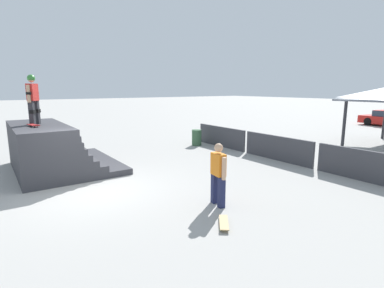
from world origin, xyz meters
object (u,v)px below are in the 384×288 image
object	(u,v)px
bystander_walking	(218,171)
skateboard_on_ground	(224,223)
skater_on_deck	(33,96)
trash_bin	(197,138)
skateboard_on_deck	(33,125)

from	to	relation	value
bystander_walking	skateboard_on_ground	world-z (taller)	bystander_walking
skater_on_deck	trash_bin	bearing A→B (deg)	128.89
bystander_walking	skateboard_on_ground	distance (m)	1.49
skateboard_on_deck	trash_bin	distance (m)	8.25
skateboard_on_ground	trash_bin	bearing A→B (deg)	-173.67
skater_on_deck	bystander_walking	bearing A→B (deg)	60.62
skater_on_deck	skateboard_on_ground	distance (m)	8.26
skateboard_on_ground	trash_bin	size ratio (longest dim) A/B	0.90
skater_on_deck	trash_bin	distance (m)	8.23
trash_bin	bystander_walking	bearing A→B (deg)	-31.79
skater_on_deck	bystander_walking	xyz separation A→B (m)	(6.29, 3.38, -1.85)
skateboard_on_deck	bystander_walking	distance (m)	6.72
skater_on_deck	skateboard_on_ground	xyz separation A→B (m)	(7.31, 2.72, -2.72)
skateboard_on_deck	bystander_walking	world-z (taller)	skateboard_on_deck
skater_on_deck	skateboard_on_ground	bearing A→B (deg)	52.78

